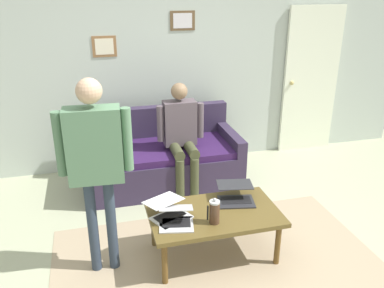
# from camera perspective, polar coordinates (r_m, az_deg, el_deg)

# --- Properties ---
(ground_plane) EXTENTS (7.68, 7.68, 0.00)m
(ground_plane) POSITION_cam_1_polar(r_m,az_deg,el_deg) (3.84, 2.86, -15.32)
(ground_plane) COLOR #A9AE8E
(area_rug) EXTENTS (2.88, 1.67, 0.01)m
(area_rug) POSITION_cam_1_polar(r_m,az_deg,el_deg) (3.77, 3.49, -16.10)
(area_rug) COLOR tan
(area_rug) RESTS_ON ground_plane
(back_wall) EXTENTS (7.04, 0.11, 2.70)m
(back_wall) POSITION_cam_1_polar(r_m,az_deg,el_deg) (5.28, -4.08, 11.29)
(back_wall) COLOR #B4BFB6
(back_wall) RESTS_ON ground_plane
(interior_door) EXTENTS (0.82, 0.09, 2.05)m
(interior_door) POSITION_cam_1_polar(r_m,az_deg,el_deg) (6.01, 16.46, 8.60)
(interior_door) COLOR white
(interior_door) RESTS_ON ground_plane
(couch) EXTENTS (1.84, 0.91, 0.88)m
(couch) POSITION_cam_1_polar(r_m,az_deg,el_deg) (4.95, -4.36, -2.18)
(couch) COLOR #322841
(couch) RESTS_ON ground_plane
(coffee_table) EXTENTS (1.15, 0.68, 0.45)m
(coffee_table) POSITION_cam_1_polar(r_m,az_deg,el_deg) (3.62, 3.15, -10.22)
(coffee_table) COLOR brown
(coffee_table) RESTS_ON ground_plane
(laptop_left) EXTENTS (0.39, 0.40, 0.13)m
(laptop_left) POSITION_cam_1_polar(r_m,az_deg,el_deg) (3.77, 6.21, -7.28)
(laptop_left) COLOR #28282D
(laptop_left) RESTS_ON coffee_table
(laptop_center) EXTENTS (0.34, 0.36, 0.16)m
(laptop_center) POSITION_cam_1_polar(r_m,az_deg,el_deg) (3.42, -2.25, -10.54)
(laptop_center) COLOR silver
(laptop_center) RESTS_ON coffee_table
(laptop_right) EXTENTS (0.43, 0.44, 0.14)m
(laptop_right) POSITION_cam_1_polar(r_m,az_deg,el_deg) (3.51, -3.38, -9.52)
(laptop_right) COLOR silver
(laptop_right) RESTS_ON coffee_table
(french_press) EXTENTS (0.11, 0.09, 0.24)m
(french_press) POSITION_cam_1_polar(r_m,az_deg,el_deg) (3.40, 3.19, -9.58)
(french_press) COLOR #4C3323
(french_press) RESTS_ON coffee_table
(person_standing) EXTENTS (0.59, 0.21, 1.69)m
(person_standing) POSITION_cam_1_polar(r_m,az_deg,el_deg) (3.22, -13.58, -1.47)
(person_standing) COLOR #2D3949
(person_standing) RESTS_ON ground_plane
(person_seated) EXTENTS (0.55, 0.51, 1.28)m
(person_seated) POSITION_cam_1_polar(r_m,az_deg,el_deg) (4.62, -1.53, 1.75)
(person_seated) COLOR #42452B
(person_seated) RESTS_ON ground_plane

